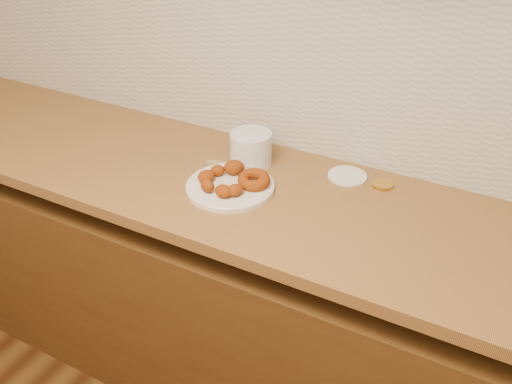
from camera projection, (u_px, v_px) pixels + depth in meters
wall_back at (400, 28)px, 1.53m from camera, size 4.00×0.02×2.70m
base_cabinet at (334, 339)px, 1.82m from camera, size 3.60×0.60×0.77m
butcher_block at (163, 167)px, 1.81m from camera, size 2.30×0.62×0.04m
backsplash at (392, 80)px, 1.60m from camera, size 3.60×0.02×0.60m
donut_plate at (230, 187)px, 1.65m from camera, size 0.27×0.27×0.02m
ring_donut at (254, 180)px, 1.64m from camera, size 0.14×0.14×0.05m
fried_dough_chunks at (222, 179)px, 1.64m from camera, size 0.17×0.19×0.05m
plastic_tub at (251, 149)px, 1.76m from camera, size 0.14×0.14×0.11m
tub_lid at (347, 176)px, 1.71m from camera, size 0.16×0.16×0.01m
brass_jar_lid at (382, 185)px, 1.67m from camera, size 0.07×0.07×0.01m
wooden_utensil at (233, 166)px, 1.76m from camera, size 0.18×0.07×0.01m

